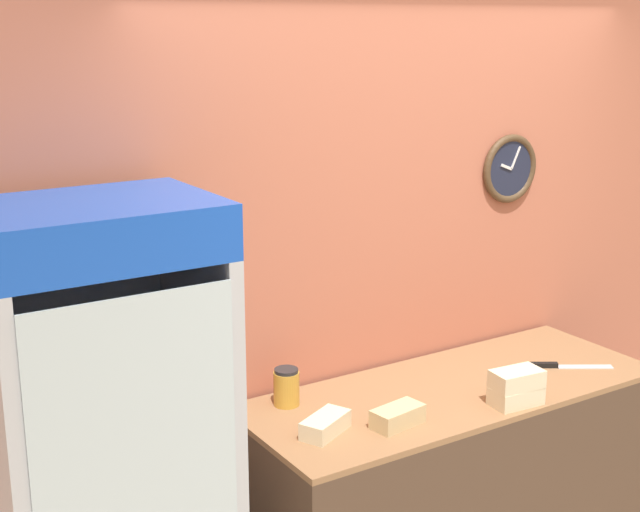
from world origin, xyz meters
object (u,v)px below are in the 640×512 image
object	(u,v)px
sandwich_flat_right	(398,416)
condiment_jar	(286,387)
beverage_cooler	(101,447)
sandwich_stack_bottom	(516,396)
chefs_knife	(560,366)
sandwich_flat_left	(325,425)
sandwich_stack_middle	(517,379)

from	to	relation	value
sandwich_flat_right	condiment_jar	distance (m)	0.47
beverage_cooler	sandwich_flat_right	world-z (taller)	beverage_cooler
sandwich_stack_bottom	sandwich_flat_right	xyz separation A→B (m)	(-0.52, 0.10, 0.00)
sandwich_stack_bottom	chefs_knife	bearing A→B (deg)	22.31
sandwich_flat_left	condiment_jar	world-z (taller)	condiment_jar
sandwich_stack_bottom	sandwich_stack_middle	distance (m)	0.07
sandwich_flat_right	chefs_knife	distance (m)	0.97
sandwich_stack_bottom	sandwich_flat_left	world-z (taller)	sandwich_stack_bottom
beverage_cooler	sandwich_stack_middle	bearing A→B (deg)	-12.25
sandwich_flat_right	sandwich_stack_middle	bearing A→B (deg)	-10.77
beverage_cooler	chefs_knife	xyz separation A→B (m)	(2.04, -0.16, -0.09)
sandwich_flat_left	beverage_cooler	bearing A→B (deg)	168.87
sandwich_flat_right	chefs_knife	bearing A→B (deg)	5.05
sandwich_stack_middle	sandwich_flat_right	world-z (taller)	sandwich_stack_middle
sandwich_stack_middle	condiment_jar	xyz separation A→B (m)	(-0.78, 0.49, -0.03)
sandwich_stack_bottom	beverage_cooler	bearing A→B (deg)	167.75
chefs_knife	condiment_jar	xyz separation A→B (m)	(-1.23, 0.30, 0.07)
sandwich_stack_bottom	sandwich_flat_left	bearing A→B (deg)	166.63
sandwich_flat_right	chefs_knife	world-z (taller)	sandwich_flat_right
beverage_cooler	sandwich_stack_bottom	world-z (taller)	beverage_cooler
condiment_jar	sandwich_stack_middle	bearing A→B (deg)	-32.07
sandwich_stack_middle	sandwich_flat_left	bearing A→B (deg)	166.63
sandwich_flat_right	chefs_knife	size ratio (longest dim) A/B	0.67
sandwich_stack_bottom	sandwich_stack_middle	world-z (taller)	sandwich_stack_middle
sandwich_stack_bottom	sandwich_flat_left	xyz separation A→B (m)	(-0.79, 0.19, -0.00)
sandwich_stack_bottom	condiment_jar	world-z (taller)	condiment_jar
sandwich_stack_bottom	condiment_jar	distance (m)	0.92
sandwich_flat_left	sandwich_flat_right	size ratio (longest dim) A/B	1.07
sandwich_stack_bottom	sandwich_flat_left	size ratio (longest dim) A/B	0.91
sandwich_flat_left	condiment_jar	size ratio (longest dim) A/B	1.54
beverage_cooler	sandwich_flat_left	xyz separation A→B (m)	(0.80, -0.16, -0.06)
sandwich_stack_bottom	condiment_jar	bearing A→B (deg)	147.93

